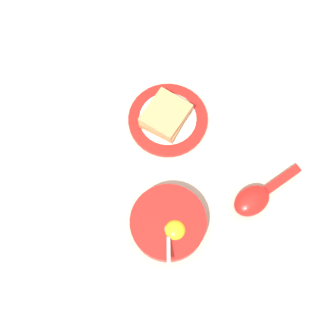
{
  "coord_description": "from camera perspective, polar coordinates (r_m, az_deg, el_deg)",
  "views": [
    {
      "loc": [
        0.26,
        -0.08,
        0.79
      ],
      "look_at": [
        0.01,
        -0.04,
        0.02
      ],
      "focal_mm": 42.0,
      "sensor_mm": 36.0,
      "label": 1
    }
  ],
  "objects": [
    {
      "name": "ground_plane",
      "position": [
        0.84,
        2.97,
        0.44
      ],
      "size": [
        3.0,
        3.0,
        0.0
      ],
      "primitive_type": "plane",
      "color": "beige"
    },
    {
      "name": "soup_spoon",
      "position": [
        0.82,
        12.66,
        -4.21
      ],
      "size": [
        0.11,
        0.17,
        0.04
      ],
      "color": "red",
      "rests_on": "ground_plane"
    },
    {
      "name": "toast_plate",
      "position": [
        0.87,
        -0.03,
        7.05
      ],
      "size": [
        0.17,
        0.17,
        0.01
      ],
      "color": "red",
      "rests_on": "ground_plane"
    },
    {
      "name": "egg_bowl",
      "position": [
        0.78,
        0.06,
        -7.99
      ],
      "size": [
        0.16,
        0.15,
        0.07
      ],
      "color": "red",
      "rests_on": "ground_plane"
    },
    {
      "name": "toast_sandwich",
      "position": [
        0.85,
        -0.33,
        7.64
      ],
      "size": [
        0.12,
        0.12,
        0.03
      ],
      "color": "tan",
      "rests_on": "toast_plate"
    }
  ]
}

